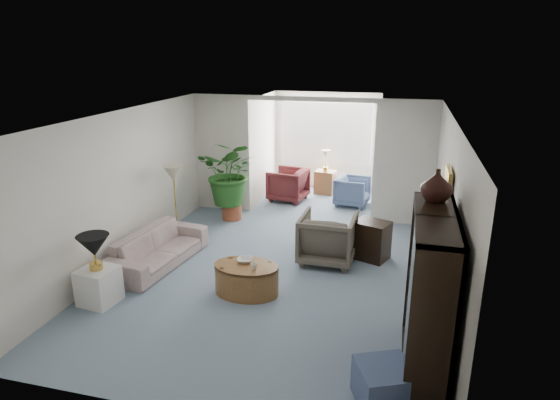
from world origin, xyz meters
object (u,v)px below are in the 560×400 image
(sofa, at_px, (158,248))
(sunroom_chair_blue, at_px, (353,191))
(wingback_chair, at_px, (328,238))
(side_table_dark, at_px, (371,240))
(coffee_table, at_px, (246,279))
(plant_pot, at_px, (232,211))
(sunroom_table, at_px, (325,182))
(floor_lamp, at_px, (173,174))
(coffee_bowl, at_px, (245,260))
(framed_picture, at_px, (449,187))
(cabinet_urn, at_px, (437,185))
(ottoman, at_px, (384,385))
(end_table, at_px, (99,286))
(sunroom_chair_maroon, at_px, (288,185))
(table_lamp, at_px, (94,246))
(coffee_cup, at_px, (254,266))
(entertainment_cabinet, at_px, (429,297))

(sofa, relative_size, sunroom_chair_blue, 2.70)
(wingback_chair, relative_size, side_table_dark, 1.38)
(coffee_table, distance_m, plant_pot, 3.22)
(plant_pot, height_order, sunroom_table, sunroom_table)
(floor_lamp, bearing_deg, sunroom_table, 57.81)
(floor_lamp, relative_size, sunroom_table, 0.63)
(side_table_dark, xyz_separation_m, sunroom_table, (-1.38, 3.55, -0.05))
(sofa, bearing_deg, coffee_bowl, -98.88)
(framed_picture, relative_size, side_table_dark, 0.76)
(framed_picture, xyz_separation_m, sunroom_chair_blue, (-1.64, 4.05, -1.37))
(framed_picture, relative_size, coffee_bowl, 2.24)
(coffee_bowl, height_order, cabinet_urn, cabinet_urn)
(ottoman, bearing_deg, cabinet_urn, 71.18)
(end_table, bearing_deg, side_table_dark, 34.53)
(end_table, relative_size, sunroom_chair_maroon, 0.63)
(sunroom_chair_maroon, bearing_deg, coffee_table, 14.40)
(coffee_table, xyz_separation_m, sunroom_table, (0.28, 5.23, 0.06))
(table_lamp, distance_m, side_table_dark, 4.37)
(table_lamp, bearing_deg, plant_pot, 80.55)
(sunroom_chair_maroon, bearing_deg, ottoman, 30.27)
(floor_lamp, xyz_separation_m, coffee_cup, (2.09, -1.81, -0.75))
(sofa, height_order, ottoman, sofa)
(framed_picture, bearing_deg, end_table, -165.33)
(end_table, xyz_separation_m, cabinet_urn, (4.36, 0.11, 1.75))
(wingback_chair, xyz_separation_m, sunroom_table, (-0.68, 3.85, -0.13))
(table_lamp, height_order, sunroom_chair_maroon, table_lamp)
(floor_lamp, bearing_deg, sunroom_chair_blue, 43.06)
(cabinet_urn, xyz_separation_m, ottoman, (-0.39, -1.15, -1.79))
(sofa, bearing_deg, end_table, 178.73)
(end_table, distance_m, ottoman, 4.10)
(framed_picture, height_order, sunroom_chair_maroon, framed_picture)
(side_table_dark, relative_size, sunroom_chair_maroon, 0.80)
(plant_pot, bearing_deg, cabinet_urn, -44.00)
(coffee_cup, distance_m, entertainment_cabinet, 2.56)
(cabinet_urn, bearing_deg, side_table_dark, 108.38)
(table_lamp, xyz_separation_m, floor_lamp, (-0.02, 2.48, 0.38))
(coffee_bowl, bearing_deg, table_lamp, -154.94)
(sunroom_chair_maroon, height_order, sunroom_table, sunroom_chair_maroon)
(table_lamp, bearing_deg, floor_lamp, 90.50)
(sofa, xyz_separation_m, side_table_dark, (3.37, 1.11, 0.05))
(side_table_dark, bearing_deg, sofa, -161.81)
(coffee_table, height_order, wingback_chair, wingback_chair)
(entertainment_cabinet, xyz_separation_m, sunroom_table, (-2.16, 6.39, -0.63))
(floor_lamp, distance_m, side_table_dark, 3.71)
(sunroom_chair_maroon, xyz_separation_m, sunroom_table, (0.75, 0.75, -0.09))
(table_lamp, height_order, side_table_dark, table_lamp)
(sofa, height_order, coffee_bowl, sofa)
(table_lamp, distance_m, wingback_chair, 3.62)
(end_table, height_order, sunroom_table, sunroom_table)
(coffee_bowl, distance_m, side_table_dark, 2.34)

